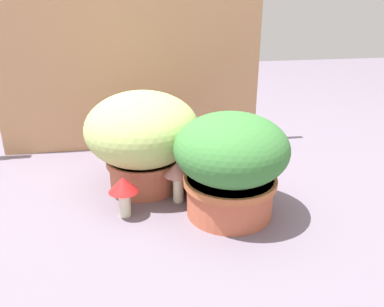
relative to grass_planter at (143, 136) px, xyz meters
name	(u,v)px	position (x,y,z in m)	size (l,w,h in m)	color
ground_plane	(153,200)	(0.02, -0.12, -0.22)	(6.00, 6.00, 0.00)	slate
cardboard_backdrop	(131,74)	(-0.02, 0.46, 0.15)	(1.26, 0.03, 0.74)	tan
grass_planter	(143,136)	(0.00, 0.00, 0.00)	(0.44, 0.44, 0.39)	#BA6146
leafy_planter	(231,162)	(0.28, -0.26, -0.02)	(0.39, 0.39, 0.37)	#C46144
cat	(211,163)	(0.26, -0.08, -0.10)	(0.39, 0.21, 0.32)	#84775A
mushroom_ornament_red	(124,189)	(-0.08, -0.21, -0.11)	(0.11, 0.11, 0.15)	#E7E7C4
mushroom_ornament_pink	(178,173)	(0.12, -0.14, -0.10)	(0.11, 0.11, 0.16)	silver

